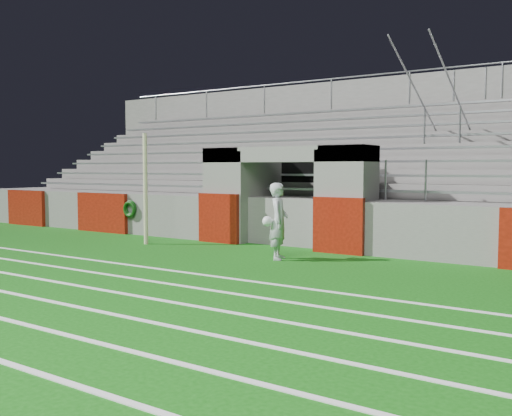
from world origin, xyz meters
The scene contains 5 objects.
ground centered at (0.00, 0.00, 0.00)m, with size 90.00×90.00×0.00m, color #0F510D.
field_post centered at (-3.25, 1.62, 1.48)m, with size 0.11×0.11×2.97m, color beige.
stadium_structure centered at (0.00, 7.97, 1.49)m, with size 26.00×8.48×5.42m.
goalkeeper_with_ball centered at (1.07, 1.41, 0.86)m, with size 0.62×0.74×1.72m.
hose_coil centered at (-5.22, 2.92, 0.81)m, with size 0.50×0.14×0.53m.
Camera 1 is at (7.71, -9.39, 2.04)m, focal length 40.00 mm.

